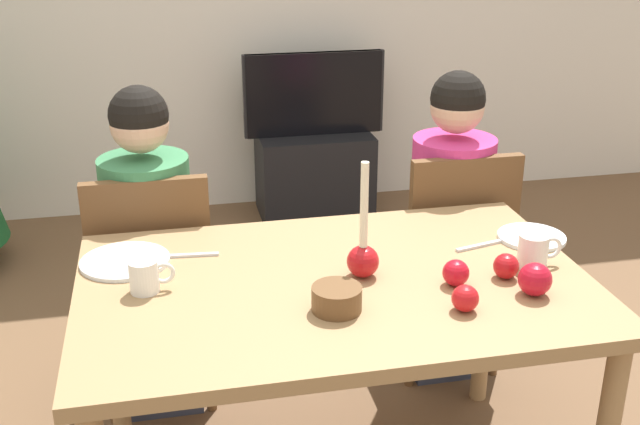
# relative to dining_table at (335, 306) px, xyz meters

# --- Properties ---
(dining_table) EXTENTS (1.40, 0.90, 0.75)m
(dining_table) POSITION_rel_dining_table_xyz_m (0.00, 0.00, 0.00)
(dining_table) COLOR #99754C
(dining_table) RESTS_ON ground
(chair_left) EXTENTS (0.40, 0.40, 0.90)m
(chair_left) POSITION_rel_dining_table_xyz_m (-0.50, 0.61, -0.15)
(chair_left) COLOR brown
(chair_left) RESTS_ON ground
(chair_right) EXTENTS (0.40, 0.40, 0.90)m
(chair_right) POSITION_rel_dining_table_xyz_m (0.58, 0.61, -0.15)
(chair_right) COLOR brown
(chair_right) RESTS_ON ground
(person_left_child) EXTENTS (0.30, 0.30, 1.17)m
(person_left_child) POSITION_rel_dining_table_xyz_m (-0.50, 0.64, -0.10)
(person_left_child) COLOR #33384C
(person_left_child) RESTS_ON ground
(person_right_child) EXTENTS (0.30, 0.30, 1.17)m
(person_right_child) POSITION_rel_dining_table_xyz_m (0.58, 0.64, -0.10)
(person_right_child) COLOR #33384C
(person_right_child) RESTS_ON ground
(tv_stand) EXTENTS (0.64, 0.40, 0.48)m
(tv_stand) POSITION_rel_dining_table_xyz_m (0.41, 2.30, -0.43)
(tv_stand) COLOR black
(tv_stand) RESTS_ON ground
(tv) EXTENTS (0.79, 0.05, 0.46)m
(tv) POSITION_rel_dining_table_xyz_m (0.41, 2.30, 0.04)
(tv) COLOR black
(tv) RESTS_ON tv_stand
(candle_centerpiece) EXTENTS (0.09, 0.09, 0.33)m
(candle_centerpiece) POSITION_rel_dining_table_xyz_m (0.08, 0.01, 0.15)
(candle_centerpiece) COLOR red
(candle_centerpiece) RESTS_ON dining_table
(plate_left) EXTENTS (0.25, 0.25, 0.01)m
(plate_left) POSITION_rel_dining_table_xyz_m (-0.57, 0.23, 0.09)
(plate_left) COLOR silver
(plate_left) RESTS_ON dining_table
(plate_right) EXTENTS (0.21, 0.21, 0.01)m
(plate_right) POSITION_rel_dining_table_xyz_m (0.65, 0.14, 0.09)
(plate_right) COLOR silver
(plate_right) RESTS_ON dining_table
(mug_left) EXTENTS (0.12, 0.08, 0.09)m
(mug_left) POSITION_rel_dining_table_xyz_m (-0.51, 0.04, 0.13)
(mug_left) COLOR white
(mug_left) RESTS_ON dining_table
(mug_right) EXTENTS (0.13, 0.08, 0.10)m
(mug_right) POSITION_rel_dining_table_xyz_m (0.57, -0.04, 0.13)
(mug_right) COLOR white
(mug_right) RESTS_ON dining_table
(fork_left) EXTENTS (0.18, 0.03, 0.01)m
(fork_left) POSITION_rel_dining_table_xyz_m (-0.39, 0.23, 0.09)
(fork_left) COLOR silver
(fork_left) RESTS_ON dining_table
(fork_right) EXTENTS (0.18, 0.06, 0.01)m
(fork_right) POSITION_rel_dining_table_xyz_m (0.48, 0.12, 0.09)
(fork_right) COLOR silver
(fork_right) RESTS_ON dining_table
(bowl_walnuts) EXTENTS (0.13, 0.13, 0.06)m
(bowl_walnuts) POSITION_rel_dining_table_xyz_m (-0.03, -0.16, 0.12)
(bowl_walnuts) COLOR brown
(bowl_walnuts) RESTS_ON dining_table
(apple_near_candle) EXTENTS (0.09, 0.09, 0.09)m
(apple_near_candle) POSITION_rel_dining_table_xyz_m (0.49, -0.19, 0.13)
(apple_near_candle) COLOR red
(apple_near_candle) RESTS_ON dining_table
(apple_by_left_plate) EXTENTS (0.07, 0.07, 0.07)m
(apple_by_left_plate) POSITION_rel_dining_table_xyz_m (0.28, -0.23, 0.12)
(apple_by_left_plate) COLOR red
(apple_by_left_plate) RESTS_ON dining_table
(apple_by_right_mug) EXTENTS (0.07, 0.07, 0.07)m
(apple_by_right_mug) POSITION_rel_dining_table_xyz_m (0.46, -0.09, 0.12)
(apple_by_right_mug) COLOR #AF1318
(apple_by_right_mug) RESTS_ON dining_table
(apple_far_edge) EXTENTS (0.07, 0.07, 0.07)m
(apple_far_edge) POSITION_rel_dining_table_xyz_m (0.31, -0.10, 0.12)
(apple_far_edge) COLOR red
(apple_far_edge) RESTS_ON dining_table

